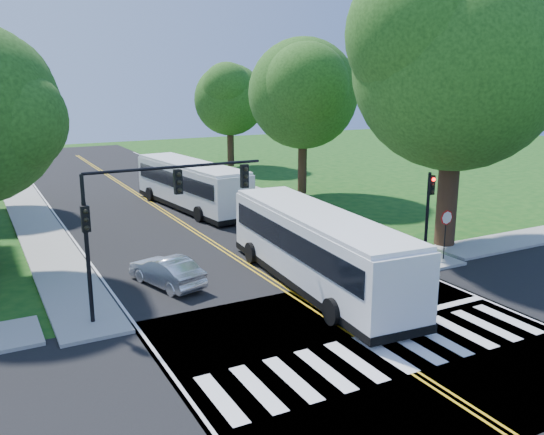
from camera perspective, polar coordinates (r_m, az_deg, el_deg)
ground at (r=20.65m, az=10.16°, el=-12.57°), size 140.00×140.00×0.00m
road at (r=35.61m, az=-7.96°, el=-1.17°), size 14.00×96.00×0.01m
cross_road at (r=20.64m, az=10.17°, el=-12.55°), size 60.00×12.00×0.01m
center_line at (r=39.28m, az=-9.99°, el=0.17°), size 0.36×70.00×0.01m
edge_line_w at (r=37.81m, az=-19.81°, el=-0.97°), size 0.12×70.00×0.01m
edge_line_e at (r=41.81m, az=-1.12°, el=1.20°), size 0.12×70.00×0.01m
crosswalk at (r=20.29m, az=11.06°, el=-13.05°), size 12.60×3.00×0.01m
stop_bar at (r=23.85m, az=14.48°, el=-9.05°), size 6.60×0.40×0.01m
sidewalk_nw at (r=40.54m, az=-22.56°, el=-0.18°), size 2.60×40.00×0.15m
sidewalk_ne at (r=45.08m, az=-1.16°, el=2.20°), size 2.60×40.00×0.15m
tree_ne_big at (r=31.90m, az=17.85°, el=14.07°), size 10.80×10.80×14.91m
tree_east_mid at (r=44.87m, az=3.11°, el=12.14°), size 8.40×8.40×11.93m
tree_east_far at (r=59.57m, az=-4.20°, el=11.55°), size 7.20×7.20×10.34m
signal_nw at (r=22.12m, az=-12.11°, el=1.17°), size 7.15×0.46×5.66m
signal_ne at (r=29.45m, az=15.27°, el=1.26°), size 0.30×0.46×4.40m
stop_sign at (r=29.89m, az=16.88°, el=-0.51°), size 0.76×0.08×2.53m
bus_lead at (r=25.42m, az=4.44°, el=-2.99°), size 3.84×13.13×3.35m
bus_follow at (r=41.01m, az=-8.05°, el=3.28°), size 4.14×12.89×3.28m
hatchback at (r=26.10m, az=-10.40°, el=-5.24°), size 2.54×4.35×1.35m
suv at (r=31.25m, az=7.29°, el=-1.96°), size 3.16×5.22×1.35m
dark_sedan at (r=37.99m, az=0.10°, el=0.93°), size 2.28×4.67×1.31m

